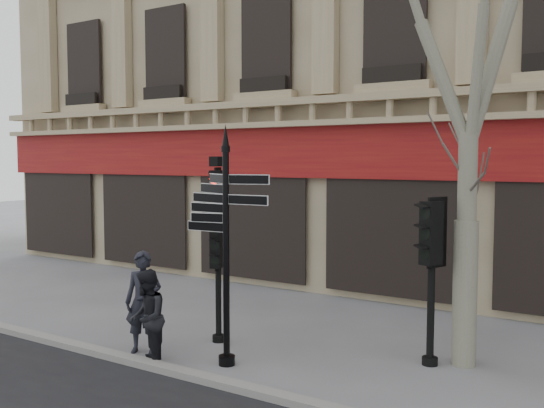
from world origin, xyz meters
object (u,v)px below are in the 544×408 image
(traffic_signal_secondary, at_px, (432,251))
(pedestrian_a, at_px, (143,302))
(traffic_signal_main, at_px, (218,226))
(pedestrian_b, at_px, (147,318))
(fingerpost, at_px, (226,205))

(traffic_signal_secondary, height_order, pedestrian_a, traffic_signal_secondary)
(traffic_signal_main, height_order, pedestrian_a, traffic_signal_main)
(pedestrian_b, bearing_deg, fingerpost, 87.05)
(traffic_signal_secondary, distance_m, pedestrian_b, 4.83)
(traffic_signal_main, distance_m, traffic_signal_secondary, 3.86)
(fingerpost, height_order, traffic_signal_main, fingerpost)
(fingerpost, distance_m, pedestrian_b, 2.29)
(pedestrian_a, relative_size, pedestrian_b, 1.13)
(fingerpost, xyz_separation_m, traffic_signal_main, (-0.90, 0.95, -0.48))
(traffic_signal_secondary, bearing_deg, pedestrian_a, -134.95)
(pedestrian_a, xyz_separation_m, pedestrian_b, (0.52, -0.45, -0.10))
(fingerpost, relative_size, traffic_signal_main, 1.15)
(pedestrian_b, bearing_deg, traffic_signal_secondary, 86.65)
(pedestrian_a, bearing_deg, fingerpost, -15.22)
(traffic_signal_main, relative_size, pedestrian_a, 1.92)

